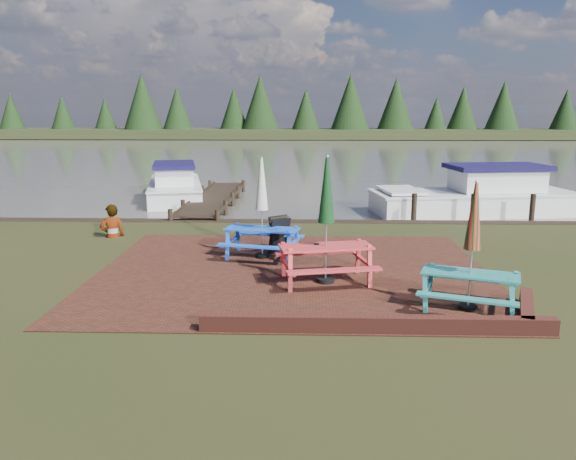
# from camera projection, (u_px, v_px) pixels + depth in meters

# --- Properties ---
(ground) EXTENTS (120.00, 120.00, 0.00)m
(ground) POSITION_uv_depth(u_px,v_px,m) (292.00, 285.00, 12.07)
(ground) COLOR black
(ground) RESTS_ON ground
(paving) EXTENTS (9.00, 7.50, 0.02)m
(paving) POSITION_uv_depth(u_px,v_px,m) (293.00, 272.00, 13.05)
(paving) COLOR #3C1D13
(paving) RESTS_ON ground
(brick_wall) EXTENTS (6.21, 1.79, 0.30)m
(brick_wall) POSITION_uv_depth(u_px,v_px,m) (413.00, 321.00, 9.61)
(brick_wall) COLOR #4C1E16
(brick_wall) RESTS_ON ground
(water) EXTENTS (120.00, 60.00, 0.02)m
(water) POSITION_uv_depth(u_px,v_px,m) (303.00, 153.00, 48.23)
(water) COLOR #47463D
(water) RESTS_ON ground
(far_treeline) EXTENTS (120.00, 10.00, 8.10)m
(far_treeline) POSITION_uv_depth(u_px,v_px,m) (304.00, 113.00, 75.87)
(far_treeline) COLOR black
(far_treeline) RESTS_ON ground
(picnic_table_teal) EXTENTS (2.16, 2.04, 2.42)m
(picnic_table_teal) POSITION_uv_depth(u_px,v_px,m) (471.00, 267.00, 10.39)
(picnic_table_teal) COLOR teal
(picnic_table_teal) RESTS_ON ground
(picnic_table_red) EXTENTS (2.30, 2.13, 2.75)m
(picnic_table_red) POSITION_uv_depth(u_px,v_px,m) (326.00, 240.00, 12.03)
(picnic_table_red) COLOR red
(picnic_table_red) RESTS_ON ground
(picnic_table_blue) EXTENTS (2.15, 1.99, 2.55)m
(picnic_table_blue) POSITION_uv_depth(u_px,v_px,m) (262.00, 224.00, 14.11)
(picnic_table_blue) COLOR blue
(picnic_table_blue) RESTS_ON ground
(chalkboard) EXTENTS (0.61, 0.86, 0.95)m
(chalkboard) POSITION_uv_depth(u_px,v_px,m) (280.00, 234.00, 14.72)
(chalkboard) COLOR black
(chalkboard) RESTS_ON ground
(jetty) EXTENTS (1.76, 9.08, 1.00)m
(jetty) POSITION_uv_depth(u_px,v_px,m) (214.00, 198.00, 23.18)
(jetty) COLOR black
(jetty) RESTS_ON ground
(boat_jetty) EXTENTS (3.51, 6.64, 1.83)m
(boat_jetty) POSITION_uv_depth(u_px,v_px,m) (175.00, 188.00, 24.56)
(boat_jetty) COLOR silver
(boat_jetty) RESTS_ON ground
(boat_near) EXTENTS (7.86, 3.71, 2.04)m
(boat_near) POSITION_uv_depth(u_px,v_px,m) (477.00, 198.00, 21.24)
(boat_near) COLOR silver
(boat_near) RESTS_ON ground
(person) EXTENTS (0.84, 0.71, 1.94)m
(person) POSITION_uv_depth(u_px,v_px,m) (111.00, 205.00, 16.40)
(person) COLOR gray
(person) RESTS_ON ground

